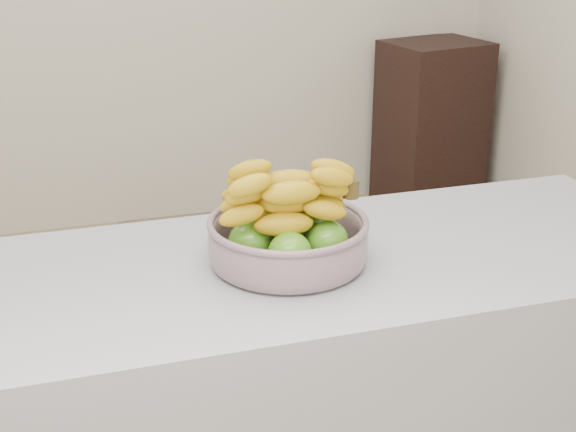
# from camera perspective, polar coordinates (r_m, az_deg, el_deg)

# --- Properties ---
(cabinet) EXTENTS (0.56, 0.48, 0.88)m
(cabinet) POSITION_cam_1_polar(r_m,az_deg,el_deg) (4.34, 10.14, 6.36)
(cabinet) COLOR black
(cabinet) RESTS_ON ground
(fruit_bowl) EXTENTS (0.32, 0.32, 0.20)m
(fruit_bowl) POSITION_cam_1_polar(r_m,az_deg,el_deg) (1.58, -0.01, -1.22)
(fruit_bowl) COLOR #8F9CAC
(fruit_bowl) RESTS_ON counter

